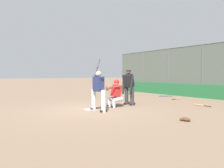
# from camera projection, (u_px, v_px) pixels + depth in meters

# --- Properties ---
(ground_plane) EXTENTS (160.00, 160.00, 0.00)m
(ground_plane) POSITION_uv_depth(u_px,v_px,m) (91.00, 110.00, 9.12)
(ground_plane) COLOR #7A604C
(home_plate_marker) EXTENTS (0.43, 0.43, 0.01)m
(home_plate_marker) POSITION_uv_depth(u_px,v_px,m) (91.00, 109.00, 9.12)
(home_plate_marker) COLOR white
(home_plate_marker) RESTS_ON ground_plane
(backstop_fence) EXTENTS (16.27, 0.08, 3.37)m
(backstop_fence) POSITION_uv_depth(u_px,v_px,m) (202.00, 70.00, 13.67)
(backstop_fence) COLOR #515651
(backstop_fence) RESTS_ON ground_plane
(padding_wall) EXTENTS (15.87, 0.18, 0.83)m
(padding_wall) POSITION_uv_depth(u_px,v_px,m) (201.00, 91.00, 13.67)
(padding_wall) COLOR #236638
(padding_wall) RESTS_ON ground_plane
(batter_at_plate) EXTENTS (1.03, 0.59, 2.15)m
(batter_at_plate) POSITION_uv_depth(u_px,v_px,m) (98.00, 89.00, 8.76)
(batter_at_plate) COLOR silver
(batter_at_plate) RESTS_ON ground_plane
(catcher_behind_plate) EXTENTS (0.68, 0.82, 1.24)m
(catcher_behind_plate) POSITION_uv_depth(u_px,v_px,m) (115.00, 93.00, 9.91)
(catcher_behind_plate) COLOR #B7B7BC
(catcher_behind_plate) RESTS_ON ground_plane
(umpire_home) EXTENTS (0.69, 0.43, 1.69)m
(umpire_home) POSITION_uv_depth(u_px,v_px,m) (129.00, 86.00, 10.45)
(umpire_home) COLOR #333333
(umpire_home) RESTS_ON ground_plane
(spare_bat_near_backstop) EXTENTS (0.83, 0.07, 0.07)m
(spare_bat_near_backstop) POSITION_uv_depth(u_px,v_px,m) (200.00, 105.00, 10.17)
(spare_bat_near_backstop) COLOR black
(spare_bat_near_backstop) RESTS_ON ground_plane
(spare_bat_by_padding) EXTENTS (0.11, 0.81, 0.07)m
(spare_bat_by_padding) POSITION_uv_depth(u_px,v_px,m) (177.00, 99.00, 12.86)
(spare_bat_by_padding) COLOR black
(spare_bat_by_padding) RESTS_ON ground_plane
(spare_bat_third_base_side) EXTENTS (0.40, 0.85, 0.07)m
(spare_bat_third_base_side) POSITION_uv_depth(u_px,v_px,m) (118.00, 95.00, 15.35)
(spare_bat_third_base_side) COLOR black
(spare_bat_third_base_side) RESTS_ON ground_plane
(spare_bat_first_base_side) EXTENTS (0.57, 0.74, 0.07)m
(spare_bat_first_base_side) POSITION_uv_depth(u_px,v_px,m) (164.00, 96.00, 14.56)
(spare_bat_first_base_side) COLOR black
(spare_bat_first_base_side) RESTS_ON ground_plane
(fielding_glove_on_dirt) EXTENTS (0.32, 0.25, 0.12)m
(fielding_glove_on_dirt) POSITION_uv_depth(u_px,v_px,m) (185.00, 119.00, 6.85)
(fielding_glove_on_dirt) COLOR #56331E
(fielding_glove_on_dirt) RESTS_ON ground_plane
(baseball_loose) EXTENTS (0.07, 0.07, 0.07)m
(baseball_loose) POSITION_uv_depth(u_px,v_px,m) (93.00, 105.00, 10.34)
(baseball_loose) COLOR white
(baseball_loose) RESTS_ON ground_plane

